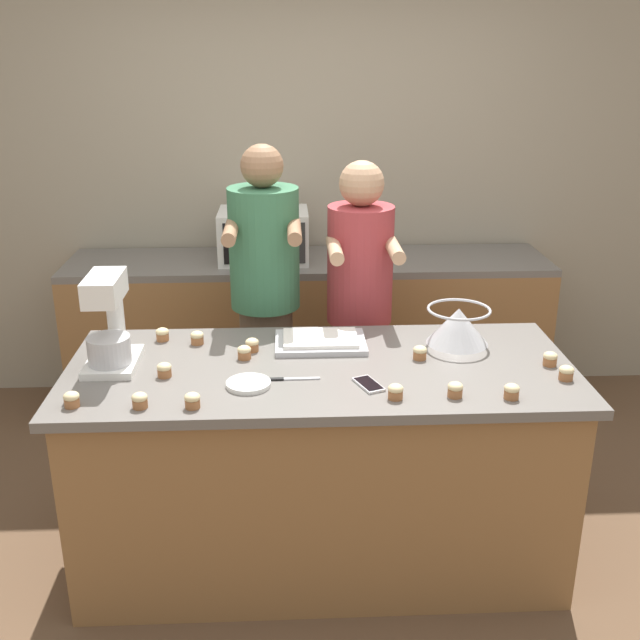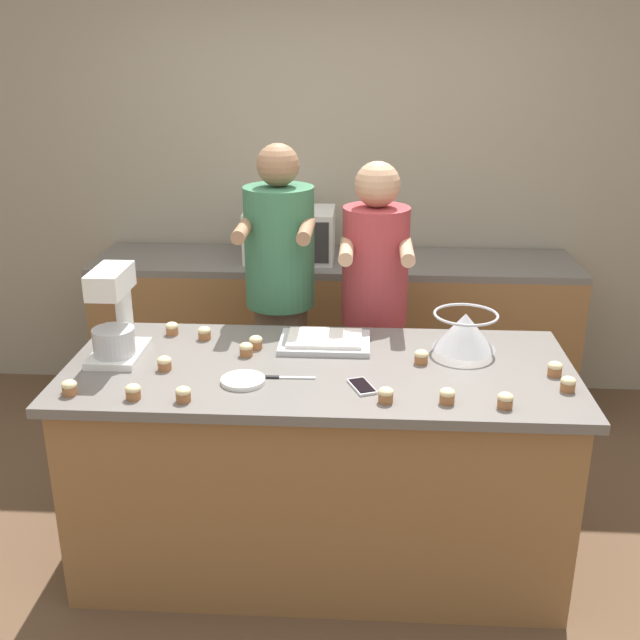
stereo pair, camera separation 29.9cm
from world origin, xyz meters
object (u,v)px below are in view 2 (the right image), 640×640
cupcake_2 (204,333)px  baking_tray (325,341)px  cupcake_3 (246,349)px  cupcake_9 (164,363)px  mixing_bowl (465,330)px  stand_mixer (115,319)px  person_left (281,308)px  cupcake_8 (172,328)px  cupcake_13 (421,357)px  cupcake_12 (386,395)px  cupcake_4 (133,391)px  person_right (374,317)px  cupcake_0 (555,369)px  cupcake_6 (447,396)px  cupcake_11 (505,400)px  cupcake_10 (69,387)px  cupcake_5 (183,394)px  cell_phone (362,386)px  microwave_oven (290,234)px  cupcake_1 (568,384)px  knife (283,378)px  cupcake_7 (256,342)px  small_plate (243,381)px

cupcake_2 → baking_tray: bearing=-4.4°
baking_tray → cupcake_2: size_ratio=6.70×
cupcake_3 → cupcake_9: size_ratio=1.00×
mixing_bowl → cupcake_2: bearing=177.8°
stand_mixer → baking_tray: 0.88m
person_left → cupcake_8: 0.61m
cupcake_13 → cupcake_12: bearing=-112.9°
baking_tray → cupcake_4: (-0.67, -0.56, 0.01)m
person_right → cupcake_0: bearing=-47.4°
cupcake_6 → cupcake_13: 0.36m
cupcake_13 → cupcake_11: bearing=-54.2°
cupcake_0 → cupcake_4: 1.61m
cupcake_10 → person_right: bearing=42.5°
cupcake_8 → cupcake_5: bearing=-72.7°
cell_phone → cupcake_9: (-0.79, 0.12, 0.02)m
cell_phone → cupcake_0: bearing=11.8°
cupcake_4 → cupcake_8: bearing=91.4°
microwave_oven → cupcake_12: bearing=-73.7°
cupcake_11 → cupcake_1: bearing=30.5°
knife → cupcake_10: 0.80m
mixing_bowl → cupcake_7: size_ratio=4.73×
cupcake_13 → cupcake_3: bearing=177.1°
knife → cupcake_4: cupcake_4 is taller
small_plate → cupcake_8: 0.62m
microwave_oven → cupcake_0: bearing=-51.7°
cupcake_1 → baking_tray: bearing=157.0°
mixing_bowl → cupcake_7: 0.89m
cupcake_13 → cell_phone: bearing=-134.2°
cupcake_2 → cupcake_3: bearing=-39.4°
person_left → cupcake_2: 0.54m
person_right → cupcake_8: (-0.90, -0.41, 0.08)m
baking_tray → cupcake_2: 0.53m
microwave_oven → cupcake_8: (-0.42, -1.15, -0.15)m
cupcake_12 → cupcake_13: same height
stand_mixer → knife: 0.74m
cell_phone → cupcake_7: bearing=141.4°
cupcake_5 → cupcake_12: 0.73m
cell_phone → cupcake_7: cupcake_7 is taller
cell_phone → small_plate: size_ratio=0.94×
cupcake_9 → cupcake_10: size_ratio=1.00×
stand_mixer → cupcake_10: 0.39m
cell_phone → cupcake_0: (0.75, 0.16, 0.02)m
small_plate → cupcake_8: cupcake_8 is taller
knife → cupcake_9: bearing=173.8°
cupcake_9 → person_right: bearing=43.4°
cell_phone → cupcake_10: (-1.08, -0.12, 0.02)m
person_right → cupcake_3: person_right is taller
person_left → microwave_oven: (-0.02, 0.74, 0.19)m
knife → cupcake_3: (-0.18, 0.21, 0.03)m
baking_tray → cupcake_0: bearing=-15.7°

